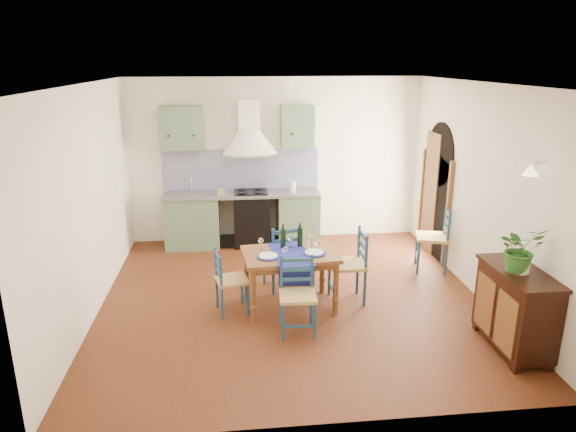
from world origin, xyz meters
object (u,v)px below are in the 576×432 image
object	(u,v)px
dining_table	(290,259)
chair_near	(297,295)
potted_plant	(520,249)
sideboard	(515,307)

from	to	relation	value
dining_table	chair_near	xyz separation A→B (m)	(0.01, -0.63, -0.19)
dining_table	potted_plant	bearing A→B (deg)	-29.21
dining_table	sideboard	distance (m)	2.64
chair_near	potted_plant	distance (m)	2.45
sideboard	potted_plant	distance (m)	0.68
chair_near	potted_plant	xyz separation A→B (m)	(2.26, -0.64, 0.72)
dining_table	potted_plant	xyz separation A→B (m)	(2.27, -1.27, 0.52)
sideboard	chair_near	bearing A→B (deg)	164.64
sideboard	potted_plant	size ratio (longest dim) A/B	2.11
sideboard	potted_plant	xyz separation A→B (m)	(-0.04, -0.01, 0.68)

